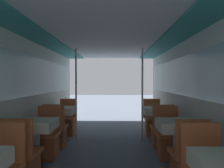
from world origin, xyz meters
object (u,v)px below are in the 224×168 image
Objects in this scene: chair_right_near_2 at (162,134)px; chair_right_far_2 at (153,124)px; chair_left_far_2 at (67,124)px; support_pole_right_2 at (142,95)px; support_pole_left_2 at (76,95)px; chair_right_near_1 at (188,165)px; chair_left_near_1 at (21,164)px; chair_left_far_1 at (47,142)px; chair_left_near_2 at (56,134)px; dining_table_right_1 at (177,129)px; dining_table_left_1 at (36,128)px; chair_right_far_1 at (168,142)px; dining_table_left_2 at (62,113)px; dining_table_right_2 at (157,113)px.

chair_right_far_2 is (0.00, 1.05, 0.00)m from chair_right_near_2.
chair_left_far_2 is 0.43× the size of support_pole_right_2.
support_pole_left_2 is 2.34× the size of chair_right_near_2.
chair_right_near_1 is (1.83, -2.13, -0.77)m from support_pole_left_2.
support_pole_left_2 reaches higher than chair_right_far_2.
chair_left_near_1 is at bearing 180.00° from chair_right_near_1.
chair_left_far_1 is 1.00× the size of chair_left_near_2.
chair_right_near_2 reaches higher than dining_table_right_1.
support_pole_left_2 reaches higher than dining_table_left_1.
chair_left_far_1 is at bearing 36.71° from chair_right_far_2.
dining_table_right_1 is at bearing -90.00° from chair_right_near_2.
dining_table_right_1 is at bearing -41.31° from support_pole_left_2.
chair_left_near_2 is 2.39m from chair_right_far_2.
support_pole_right_2 is at bearing -73.22° from chair_right_far_1.
chair_right_far_1 is at bearing -30.66° from support_pole_left_2.
chair_left_far_1 is 1.37m from support_pole_left_2.
support_pole_right_2 is at bearing 41.31° from dining_table_left_1.
dining_table_left_2 is at bearing -90.00° from chair_left_far_1.
chair_right_near_1 is at bearing -81.27° from support_pole_right_2.
support_pole_left_2 is 1.88m from dining_table_right_2.
chair_left_far_2 is at bearing 0.00° from chair_right_far_2.
chair_left_far_2 is 0.99m from support_pole_left_2.
chair_left_near_2 is at bearing -122.02° from support_pole_left_2.
chair_left_near_1 is 1.00× the size of chair_left_near_2.
dining_table_right_1 is 1.00× the size of dining_table_right_2.
support_pole_left_2 is (0.33, 0.00, 0.42)m from dining_table_left_2.
chair_right_near_1 is 1.61m from chair_right_near_2.
support_pole_left_2 is at bearing 57.98° from chair_left_near_2.
dining_table_left_2 is (0.00, 1.08, 0.35)m from chair_left_far_1.
chair_right_far_1 and chair_right_far_2 have the same top height.
chair_right_near_2 is (2.15, -0.52, -0.35)m from dining_table_left_2.
dining_table_left_2 is at bearing -26.70° from chair_right_far_1.
chair_left_near_2 is at bearing 90.00° from chair_left_near_1.
chair_right_near_1 is at bearing 90.00° from chair_right_far_1.
chair_left_near_2 is at bearing 90.00° from dining_table_left_1.
support_pole_left_2 reaches higher than dining_table_left_2.
chair_left_near_2 and chair_left_far_2 have the same top height.
chair_left_far_1 and chair_right_far_1 have the same top height.
chair_left_near_1 is 1.61m from chair_left_near_2.
chair_left_far_2 is 2.24m from dining_table_right_2.
chair_left_far_2 is 1.00× the size of chair_right_near_2.
chair_left_near_2 is 2.44m from dining_table_right_1.
support_pole_right_2 reaches higher than dining_table_left_2.
dining_table_left_2 is 2.15m from dining_table_right_2.
chair_left_near_1 is 1.18× the size of dining_table_left_2.
chair_right_far_1 is 1.14m from dining_table_right_2.
dining_table_right_1 is 2.16m from chair_right_far_2.
dining_table_left_2 is at bearing 90.00° from chair_left_far_2.
chair_right_far_1 is at bearing -26.70° from dining_table_left_2.
dining_table_left_1 is 0.85× the size of chair_left_far_2.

